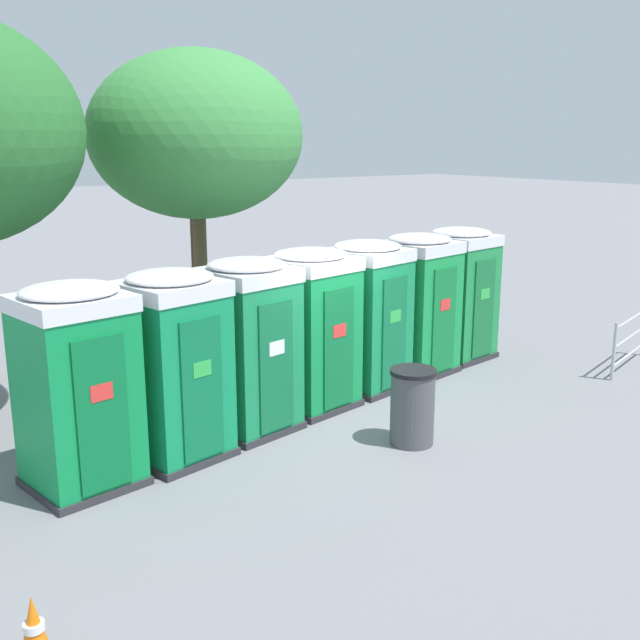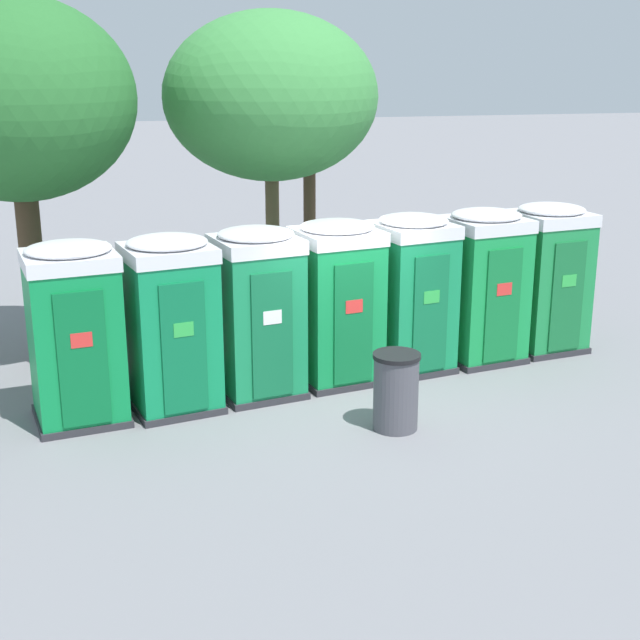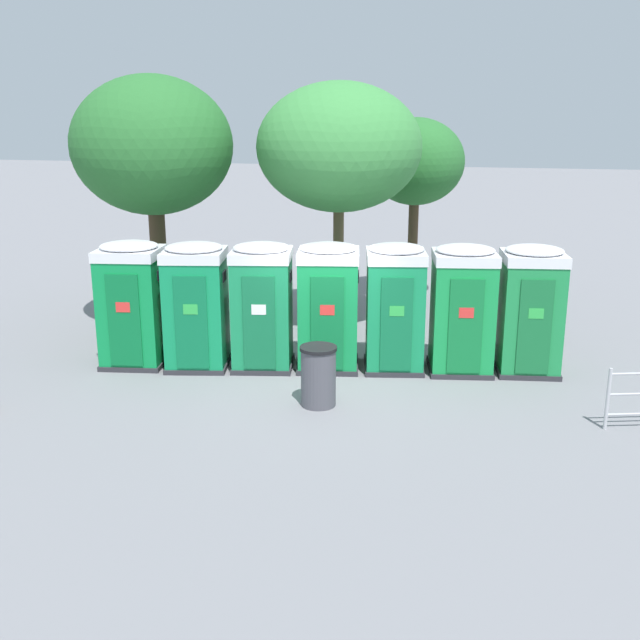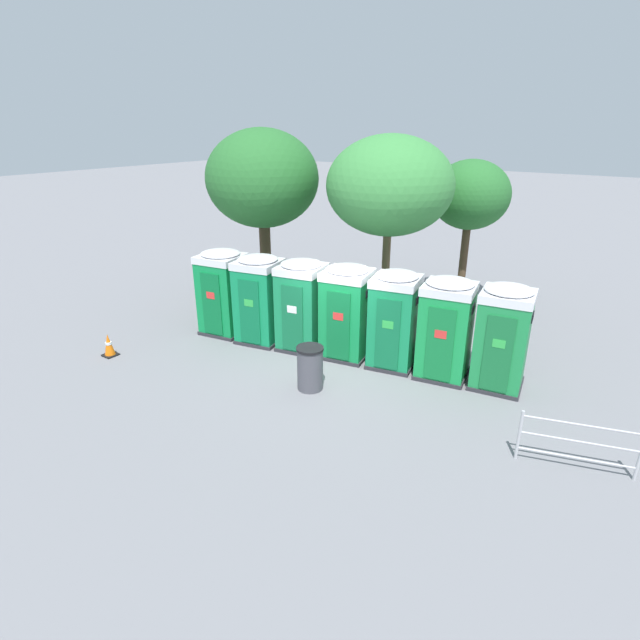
# 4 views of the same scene
# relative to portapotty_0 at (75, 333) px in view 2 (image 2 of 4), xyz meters

# --- Properties ---
(ground_plane) EXTENTS (120.00, 120.00, 0.00)m
(ground_plane) POSITION_rel_portapotty_0_xyz_m (3.99, 0.17, -1.28)
(ground_plane) COLOR slate
(portapotty_0) EXTENTS (1.41, 1.38, 2.54)m
(portapotty_0) POSITION_rel_portapotty_0_xyz_m (0.00, 0.00, 0.00)
(portapotty_0) COLOR #2D2D33
(portapotty_0) RESTS_ON ground
(portapotty_1) EXTENTS (1.42, 1.42, 2.54)m
(portapotty_1) POSITION_rel_portapotty_0_xyz_m (1.32, 0.14, 0.00)
(portapotty_1) COLOR #2D2D33
(portapotty_1) RESTS_ON ground
(portapotty_2) EXTENTS (1.40, 1.40, 2.54)m
(portapotty_2) POSITION_rel_portapotty_0_xyz_m (2.61, 0.42, 0.00)
(portapotty_2) COLOR #2D2D33
(portapotty_2) RESTS_ON ground
(portapotty_3) EXTENTS (1.41, 1.40, 2.54)m
(portapotty_3) POSITION_rel_portapotty_0_xyz_m (3.90, 0.69, 0.00)
(portapotty_3) COLOR #2D2D33
(portapotty_3) RESTS_ON ground
(portapotty_4) EXTENTS (1.37, 1.40, 2.54)m
(portapotty_4) POSITION_rel_portapotty_0_xyz_m (5.20, 0.92, 0.00)
(portapotty_4) COLOR #2D2D33
(portapotty_4) RESTS_ON ground
(portapotty_5) EXTENTS (1.41, 1.39, 2.54)m
(portapotty_5) POSITION_rel_portapotty_0_xyz_m (6.51, 1.09, 0.00)
(portapotty_5) COLOR #2D2D33
(portapotty_5) RESTS_ON ground
(portapotty_6) EXTENTS (1.35, 1.35, 2.54)m
(portapotty_6) POSITION_rel_portapotty_0_xyz_m (7.81, 1.34, 0.00)
(portapotty_6) COLOR #2D2D33
(portapotty_6) RESTS_ON ground
(street_tree_0) EXTENTS (3.76, 3.76, 5.69)m
(street_tree_0) POSITION_rel_portapotty_0_xyz_m (3.48, 3.65, 2.94)
(street_tree_0) COLOR brown
(street_tree_0) RESTS_ON ground
(street_tree_1) EXTENTS (2.57, 2.57, 4.89)m
(street_tree_1) POSITION_rel_portapotty_0_xyz_m (4.90, 6.69, 2.44)
(street_tree_1) COLOR #4C3826
(street_tree_1) RESTS_ON ground
(street_tree_2) EXTENTS (3.67, 3.67, 5.85)m
(street_tree_2) POSITION_rel_portapotty_0_xyz_m (-0.68, 2.75, 2.96)
(street_tree_2) COLOR #4C3826
(street_tree_2) RESTS_ON ground
(trash_can) EXTENTS (0.65, 0.65, 1.08)m
(trash_can) POSITION_rel_portapotty_0_xyz_m (4.18, -1.36, -0.74)
(trash_can) COLOR #4C4C54
(trash_can) RESTS_ON ground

